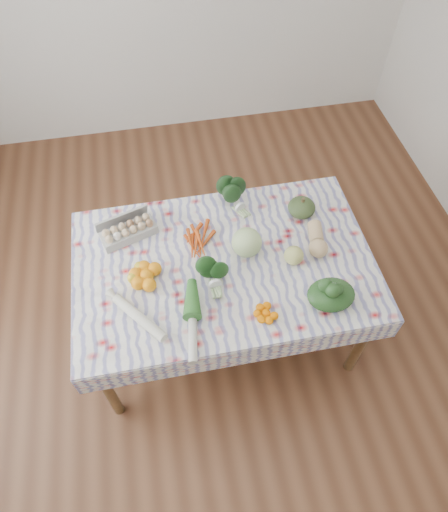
{
  "coord_description": "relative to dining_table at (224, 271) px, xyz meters",
  "views": [
    {
      "loc": [
        -0.28,
        -1.44,
        2.82
      ],
      "look_at": [
        0.0,
        0.0,
        0.82
      ],
      "focal_mm": 32.0,
      "sensor_mm": 36.0,
      "label": 1
    }
  ],
  "objects": [
    {
      "name": "carrot_bunch",
      "position": [
        -0.13,
        0.16,
        0.1
      ],
      "size": [
        0.25,
        0.24,
        0.04
      ],
      "primitive_type": "cube",
      "rotation": [
        0.0,
        0.0,
        -0.21
      ],
      "color": "#C94C15",
      "rests_on": "tablecloth"
    },
    {
      "name": "butternut_squash",
      "position": [
        0.54,
        0.02,
        0.14
      ],
      "size": [
        0.15,
        0.25,
        0.11
      ],
      "primitive_type": "ellipsoid",
      "rotation": [
        0.0,
        0.0,
        -0.19
      ],
      "color": "tan",
      "rests_on": "tablecloth"
    },
    {
      "name": "kabocha_squash",
      "position": [
        0.52,
        0.27,
        0.14
      ],
      "size": [
        0.18,
        0.18,
        0.11
      ],
      "primitive_type": "ellipsoid",
      "rotation": [
        0.0,
        0.0,
        -0.09
      ],
      "color": "#3B4F27",
      "rests_on": "tablecloth"
    },
    {
      "name": "broccoli",
      "position": [
        -0.08,
        -0.1,
        0.15
      ],
      "size": [
        0.18,
        0.18,
        0.12
      ],
      "primitive_type": "ellipsoid",
      "rotation": [
        0.0,
        0.0,
        0.09
      ],
      "color": "#194316",
      "rests_on": "tablecloth"
    },
    {
      "name": "leek",
      "position": [
        -0.23,
        -0.35,
        0.11
      ],
      "size": [
        0.11,
        0.44,
        0.05
      ],
      "primitive_type": "cylinder",
      "rotation": [
        1.57,
        0.0,
        -0.14
      ],
      "color": "beige",
      "rests_on": "tablecloth"
    },
    {
      "name": "daikon",
      "position": [
        -0.49,
        -0.27,
        0.11
      ],
      "size": [
        0.27,
        0.32,
        0.05
      ],
      "primitive_type": "cylinder",
      "rotation": [
        1.57,
        0.0,
        0.67
      ],
      "color": "silver",
      "rests_on": "tablecloth"
    },
    {
      "name": "cabbage",
      "position": [
        0.14,
        0.05,
        0.17
      ],
      "size": [
        0.21,
        0.21,
        0.17
      ],
      "primitive_type": "sphere",
      "rotation": [
        0.0,
        0.0,
        -0.3
      ],
      "color": "#B1D085",
      "rests_on": "tablecloth"
    },
    {
      "name": "kale_bunch",
      "position": [
        0.14,
        0.4,
        0.16
      ],
      "size": [
        0.22,
        0.21,
        0.15
      ],
      "primitive_type": "ellipsoid",
      "rotation": [
        0.0,
        0.0,
        0.39
      ],
      "color": "#183516",
      "rests_on": "tablecloth"
    },
    {
      "name": "spinach_bag",
      "position": [
        0.49,
        -0.34,
        0.14
      ],
      "size": [
        0.26,
        0.21,
        0.11
      ],
      "primitive_type": "ellipsoid",
      "rotation": [
        0.0,
        0.0,
        0.04
      ],
      "color": "#1A3816",
      "rests_on": "tablecloth"
    },
    {
      "name": "tablecloth",
      "position": [
        0.0,
        0.0,
        0.08
      ],
      "size": [
        1.66,
        1.06,
        0.01
      ],
      "primitive_type": "cube",
      "color": "white",
      "rests_on": "dining_table"
    },
    {
      "name": "mandarin_cluster",
      "position": [
        0.15,
        -0.37,
        0.11
      ],
      "size": [
        0.19,
        0.19,
        0.04
      ],
      "primitive_type": "cube",
      "rotation": [
        0.0,
        0.0,
        0.32
      ],
      "color": "#FF7B00",
      "rests_on": "tablecloth"
    },
    {
      "name": "grapefruit",
      "position": [
        0.38,
        -0.07,
        0.14
      ],
      "size": [
        0.14,
        0.14,
        0.11
      ],
      "primitive_type": "sphere",
      "rotation": [
        0.0,
        0.0,
        -0.32
      ],
      "color": "#C7CA6B",
      "rests_on": "tablecloth"
    },
    {
      "name": "dining_table",
      "position": [
        0.0,
        0.0,
        0.0
      ],
      "size": [
        1.6,
        1.0,
        0.75
      ],
      "color": "brown",
      "rests_on": "ground"
    },
    {
      "name": "orange_cluster",
      "position": [
        -0.43,
        -0.04,
        0.12
      ],
      "size": [
        0.31,
        0.31,
        0.08
      ],
      "primitive_type": "cube",
      "rotation": [
        0.0,
        0.0,
        -0.37
      ],
      "color": "orange",
      "rests_on": "tablecloth"
    },
    {
      "name": "ground",
      "position": [
        0.0,
        0.0,
        -0.68
      ],
      "size": [
        4.5,
        4.5,
        0.0
      ],
      "primitive_type": "plane",
      "color": "#55311D",
      "rests_on": "ground"
    },
    {
      "name": "egg_carton",
      "position": [
        -0.5,
        0.28,
        0.13
      ],
      "size": [
        0.34,
        0.22,
        0.08
      ],
      "primitive_type": "cube",
      "rotation": [
        0.0,
        0.0,
        0.32
      ],
      "color": "#AFAFAA",
      "rests_on": "tablecloth"
    }
  ]
}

